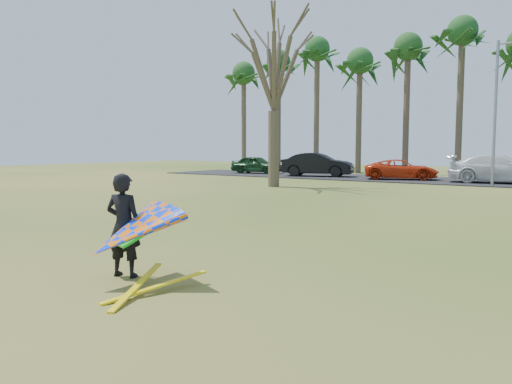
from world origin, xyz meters
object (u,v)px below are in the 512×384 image
Objects in this scene: streetlight at (499,106)px; kite_flyer at (129,232)px; car_0 at (256,165)px; car_2 at (401,169)px; bare_tree_left at (274,61)px; car_1 at (318,165)px; car_3 at (499,169)px.

streetlight is 25.16m from kite_flyer.
car_0 reaches higher than car_2.
car_0 is at bearing 129.57° from bare_tree_left.
kite_flyer is (11.09, -27.08, -0.06)m from car_1.
car_2 is (12.20, -0.57, -0.05)m from car_0.
bare_tree_left is 14.25m from car_0.
car_0 is 0.80× the size of car_1.
car_1 is at bearing 103.38° from bare_tree_left.
car_1 is at bearing 112.26° from kite_flyer.
kite_flyer is at bearing 170.83° from car_3.
car_0 is (-18.35, 2.91, -3.70)m from streetlight.
car_2 is at bearing -104.10° from car_1.
car_2 is 1.99× the size of kite_flyer.
car_3 is at bearing -99.25° from car_0.
bare_tree_left reaches higher than streetlight.
car_2 is at bearing -100.42° from car_0.
car_3 is at bearing 43.45° from bare_tree_left.
car_2 is (4.01, 9.33, -6.19)m from bare_tree_left.
bare_tree_left is 11.21m from car_1.
bare_tree_left is 11.90m from car_2.
car_1 reaches higher than car_2.
streetlight is 1.38× the size of car_3.
car_2 is at bearing 100.17° from kite_flyer.
streetlight is 7.57m from car_2.
kite_flyer is at bearing -172.91° from car_1.
car_3 is 2.43× the size of kite_flyer.
car_2 is at bearing 66.74° from bare_tree_left.
bare_tree_left is at bearing -148.15° from car_0.
bare_tree_left is 1.87× the size of car_1.
car_0 is at bearing 81.50° from car_3.
streetlight is 4.31m from car_3.
bare_tree_left is at bearing 178.21° from car_1.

